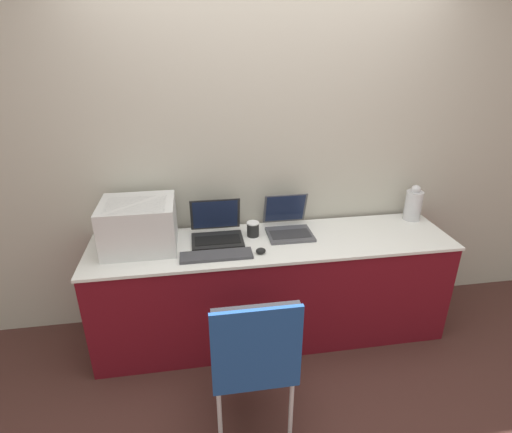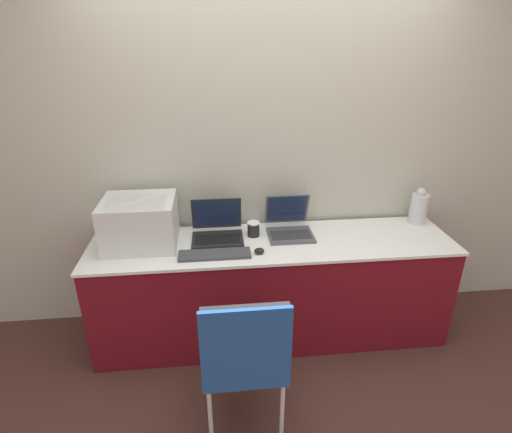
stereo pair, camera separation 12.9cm
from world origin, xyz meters
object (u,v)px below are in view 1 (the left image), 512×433
at_px(printer, 139,223).
at_px(laptop_left, 217,231).
at_px(mouse, 261,251).
at_px(chair, 253,351).
at_px(metal_pitcher, 413,204).
at_px(external_keyboard, 216,255).
at_px(laptop_right, 288,225).
at_px(coffee_cup, 253,229).

xyz_separation_m(printer, laptop_left, (0.51, 0.05, -0.12)).
bearing_deg(mouse, chair, -102.91).
xyz_separation_m(mouse, metal_pitcher, (1.24, 0.35, 0.10)).
height_order(external_keyboard, chair, chair).
distance_m(laptop_right, metal_pitcher, 1.00).
bearing_deg(coffee_cup, mouse, -87.55).
distance_m(laptop_right, mouse, 0.38).
distance_m(external_keyboard, mouse, 0.29).
relative_size(metal_pitcher, chair, 0.30).
bearing_deg(coffee_cup, laptop_left, 178.86).
height_order(printer, laptop_left, printer).
relative_size(printer, mouse, 7.22).
relative_size(printer, metal_pitcher, 1.70).
relative_size(coffee_cup, mouse, 1.59).
bearing_deg(mouse, laptop_right, 49.04).
distance_m(printer, laptop_right, 1.03).
relative_size(printer, coffee_cup, 4.53).
distance_m(coffee_cup, metal_pitcher, 1.26).
bearing_deg(laptop_right, metal_pitcher, 3.92).
distance_m(laptop_right, external_keyboard, 0.61).
height_order(mouse, metal_pitcher, metal_pitcher).
relative_size(external_keyboard, metal_pitcher, 1.67).
bearing_deg(laptop_right, printer, -176.24).
bearing_deg(laptop_right, chair, -112.89).
bearing_deg(metal_pitcher, chair, -143.99).
relative_size(laptop_left, coffee_cup, 3.38).
bearing_deg(laptop_left, printer, -174.48).
bearing_deg(printer, laptop_right, 3.76).
relative_size(external_keyboard, coffee_cup, 4.45).
height_order(laptop_left, chair, laptop_left).
distance_m(laptop_left, coffee_cup, 0.25).
distance_m(laptop_left, external_keyboard, 0.27).
bearing_deg(external_keyboard, mouse, -0.24).
bearing_deg(printer, external_keyboard, -24.06).
distance_m(printer, mouse, 0.82).
relative_size(printer, laptop_left, 1.34).
bearing_deg(coffee_cup, printer, -176.70).
bearing_deg(chair, external_keyboard, 101.72).
xyz_separation_m(external_keyboard, chair, (0.14, -0.66, -0.21)).
bearing_deg(laptop_right, mouse, -130.96).
height_order(external_keyboard, metal_pitcher, metal_pitcher).
relative_size(printer, external_keyboard, 1.02).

